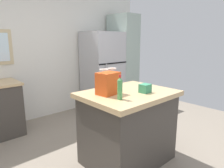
{
  "coord_description": "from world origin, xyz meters",
  "views": [
    {
      "loc": [
        -1.53,
        -1.66,
        1.55
      ],
      "look_at": [
        0.22,
        0.28,
        0.98
      ],
      "focal_mm": 32.4,
      "sensor_mm": 36.0,
      "label": 1
    }
  ],
  "objects": [
    {
      "name": "refrigerator",
      "position": [
        1.34,
        1.84,
        0.86
      ],
      "size": [
        0.78,
        0.75,
        1.72
      ],
      "color": "#B7B7BC",
      "rests_on": "ground"
    },
    {
      "name": "small_box",
      "position": [
        0.35,
        -0.17,
        0.98
      ],
      "size": [
        0.13,
        0.11,
        0.1
      ],
      "primitive_type": "cube",
      "rotation": [
        0.0,
        0.0,
        0.05
      ],
      "color": "#388E66",
      "rests_on": "kitchen_island"
    },
    {
      "name": "back_wall",
      "position": [
        -0.01,
        2.27,
        1.37
      ],
      "size": [
        5.24,
        0.13,
        2.73
      ],
      "color": "silver",
      "rests_on": "ground"
    },
    {
      "name": "ground",
      "position": [
        0.0,
        0.0,
        0.0
      ],
      "size": [
        6.28,
        6.28,
        0.0
      ],
      "primitive_type": "plane",
      "color": "gray"
    },
    {
      "name": "bottle",
      "position": [
        -0.08,
        -0.17,
        1.05
      ],
      "size": [
        0.06,
        0.06,
        0.27
      ],
      "color": "#4C9956",
      "rests_on": "kitchen_island"
    },
    {
      "name": "shopping_bag",
      "position": [
        -0.03,
        0.07,
        1.06
      ],
      "size": [
        0.27,
        0.21,
        0.3
      ],
      "color": "#DB511E",
      "rests_on": "kitchen_island"
    },
    {
      "name": "tall_cabinet",
      "position": [
        1.99,
        1.84,
        1.07
      ],
      "size": [
        0.47,
        0.67,
        2.13
      ],
      "color": "#9EB2A8",
      "rests_on": "ground"
    },
    {
      "name": "kitchen_island",
      "position": [
        0.22,
        -0.02,
        0.47
      ],
      "size": [
        1.11,
        0.86,
        0.93
      ],
      "color": "#423D38",
      "rests_on": "ground"
    }
  ]
}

